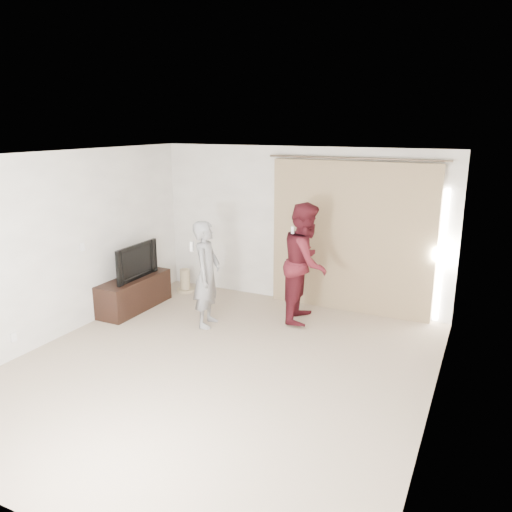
{
  "coord_description": "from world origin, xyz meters",
  "views": [
    {
      "loc": [
        2.88,
        -4.87,
        2.95
      ],
      "look_at": [
        -0.04,
        1.2,
        1.16
      ],
      "focal_mm": 35.0,
      "sensor_mm": 36.0,
      "label": 1
    }
  ],
  "objects_px": {
    "person_man": "(207,274)",
    "tv": "(132,261)",
    "tv_console": "(134,293)",
    "person_woman": "(306,262)"
  },
  "relations": [
    {
      "from": "tv_console",
      "to": "tv",
      "type": "height_order",
      "value": "tv"
    },
    {
      "from": "tv",
      "to": "person_man",
      "type": "bearing_deg",
      "value": -93.67
    },
    {
      "from": "tv",
      "to": "person_woman",
      "type": "relative_size",
      "value": 0.54
    },
    {
      "from": "person_man",
      "to": "person_woman",
      "type": "distance_m",
      "value": 1.5
    },
    {
      "from": "person_man",
      "to": "person_woman",
      "type": "bearing_deg",
      "value": 34.36
    },
    {
      "from": "person_woman",
      "to": "person_man",
      "type": "bearing_deg",
      "value": -145.64
    },
    {
      "from": "tv_console",
      "to": "person_woman",
      "type": "distance_m",
      "value": 2.86
    },
    {
      "from": "tv_console",
      "to": "tv",
      "type": "bearing_deg",
      "value": 0.0
    },
    {
      "from": "person_man",
      "to": "tv",
      "type": "bearing_deg",
      "value": 177.26
    },
    {
      "from": "tv",
      "to": "person_woman",
      "type": "xyz_separation_m",
      "value": [
        2.67,
        0.78,
        0.1
      ]
    }
  ]
}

